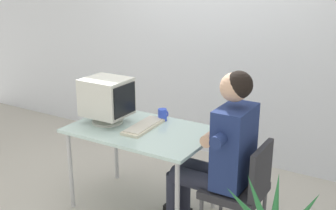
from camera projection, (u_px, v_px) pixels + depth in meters
name	position (u px, v px, depth m)	size (l,w,h in m)	color
ground_plane	(143.00, 206.00, 3.71)	(12.00, 12.00, 0.00)	#B2ADA3
wall_back	(243.00, 20.00, 4.25)	(8.00, 0.10, 3.00)	silver
desk	(141.00, 136.00, 3.51)	(1.17, 0.75, 0.73)	#B7B7BC
crt_monitor	(107.00, 98.00, 3.56)	(0.38, 0.33, 0.39)	silver
keyboard	(144.00, 126.00, 3.51)	(0.19, 0.48, 0.03)	beige
office_chair	(242.00, 186.00, 3.10)	(0.42, 0.42, 0.81)	#4C4C51
person_seated	(220.00, 150.00, 3.12)	(0.75, 0.58, 1.33)	navy
desk_mug	(163.00, 115.00, 3.67)	(0.08, 0.09, 0.10)	blue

